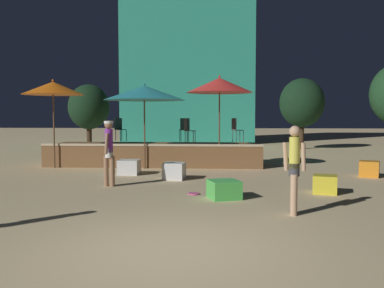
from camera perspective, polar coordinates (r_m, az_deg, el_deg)
ground_plane at (r=5.98m, az=-3.12°, el=-14.14°), size 120.00×120.00×0.00m
wooden_deck at (r=16.33m, az=-4.86°, el=-1.36°), size 7.88×2.51×0.86m
patio_umbrella_0 at (r=15.01m, az=-6.38°, el=6.78°), size 2.82×2.82×2.97m
patio_umbrella_1 at (r=14.96m, az=3.69°, el=7.82°), size 2.30×2.30×3.25m
patio_umbrella_2 at (r=15.86m, az=-18.04°, el=7.08°), size 2.15×2.15×3.13m
cube_seat_1 at (r=12.45m, az=-2.39°, el=-3.62°), size 0.66×0.66×0.49m
cube_seat_2 at (r=14.03m, az=22.57°, el=-3.09°), size 0.72×0.72×0.48m
cube_seat_3 at (r=13.63m, az=-8.39°, el=-3.07°), size 0.65×0.65×0.46m
cube_seat_4 at (r=9.60m, az=4.30°, el=-6.06°), size 0.81×0.81×0.41m
cube_seat_5 at (r=10.69m, az=17.32°, el=-5.15°), size 0.67×0.67×0.43m
person_0 at (r=11.34m, az=-11.01°, el=-0.72°), size 0.30×0.48×1.72m
person_1 at (r=8.15m, az=13.48°, el=-3.04°), size 0.44×0.29×1.66m
bistro_chair_0 at (r=17.05m, az=-9.64°, el=2.23°), size 0.48×0.48×0.90m
bistro_chair_1 at (r=15.43m, az=-0.57°, el=2.13°), size 0.41×0.41×0.90m
bistro_chair_2 at (r=16.00m, az=5.87°, el=2.17°), size 0.45×0.45×0.90m
bistro_chair_3 at (r=16.41m, az=-0.99°, el=2.23°), size 0.42×0.42×0.90m
frisbee_disc at (r=10.10m, az=0.23°, el=-6.64°), size 0.27×0.27×0.03m
background_tree_0 at (r=23.99m, az=-13.59°, el=4.80°), size 2.22×2.22×3.56m
background_tree_2 at (r=24.69m, az=14.45°, el=5.32°), size 2.47×2.47×3.94m
distant_building at (r=30.60m, az=-0.47°, el=14.82°), size 8.99×3.64×15.45m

